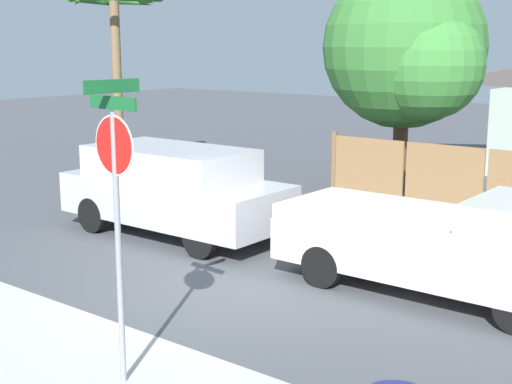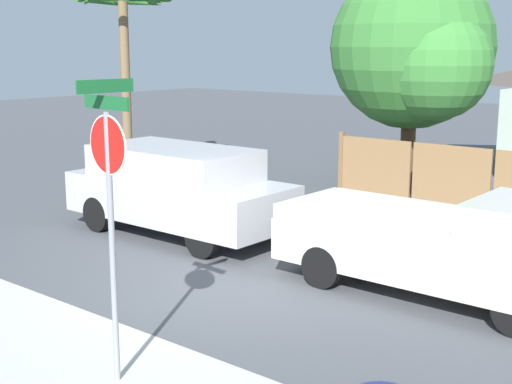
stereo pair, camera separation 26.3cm
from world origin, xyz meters
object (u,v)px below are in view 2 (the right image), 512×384
(orange_pickup, at_px, (454,248))
(red_suv, at_px, (178,188))
(oak_tree, at_px, (417,51))
(stop_sign, at_px, (109,183))
(palm_tree, at_px, (123,14))

(orange_pickup, bearing_deg, red_suv, 179.96)
(red_suv, bearing_deg, oak_tree, 75.77)
(oak_tree, height_order, red_suv, oak_tree)
(oak_tree, xyz_separation_m, stop_sign, (2.47, -12.19, -1.38))
(oak_tree, bearing_deg, orange_pickup, -58.20)
(stop_sign, bearing_deg, red_suv, 133.78)
(oak_tree, bearing_deg, red_suv, -104.19)
(red_suv, bearing_deg, stop_sign, -50.72)
(palm_tree, bearing_deg, stop_sign, -41.23)
(orange_pickup, relative_size, stop_sign, 1.46)
(orange_pickup, bearing_deg, palm_tree, 162.94)
(stop_sign, bearing_deg, orange_pickup, 74.50)
(red_suv, xyz_separation_m, stop_sign, (4.24, -5.18, 1.39))
(palm_tree, distance_m, stop_sign, 13.63)
(palm_tree, bearing_deg, oak_tree, 23.71)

